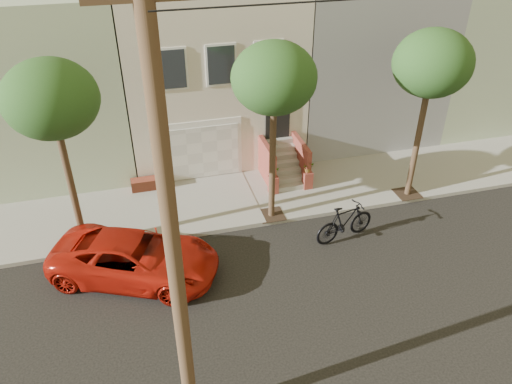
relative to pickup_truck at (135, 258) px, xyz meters
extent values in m
plane|color=black|center=(3.90, -2.06, -0.71)|extent=(90.00, 90.00, 0.00)
cube|color=gray|center=(3.90, 3.29, -0.63)|extent=(40.00, 3.70, 0.15)
cube|color=beige|center=(3.90, 9.14, 2.94)|extent=(7.00, 8.00, 7.00)
cube|color=#99AD8B|center=(-2.90, 9.14, 2.94)|extent=(6.50, 8.00, 7.00)
cube|color=gray|center=(10.70, 9.14, 2.94)|extent=(6.50, 8.00, 7.00)
cube|color=#99AD8B|center=(17.20, 9.14, 2.94)|extent=(6.50, 8.00, 7.00)
cube|color=white|center=(3.00, 5.16, 0.69)|extent=(3.20, 0.12, 2.50)
cube|color=silver|center=(3.00, 5.10, 0.59)|extent=(2.90, 0.06, 2.20)
cube|color=gray|center=(3.00, 3.29, -0.55)|extent=(3.20, 3.70, 0.02)
cube|color=#9C452A|center=(0.80, 4.84, -0.34)|extent=(1.40, 0.45, 0.44)
cube|color=black|center=(6.10, 5.11, 1.84)|extent=(1.00, 0.06, 2.00)
cube|color=#3F4751|center=(2.10, 5.11, 4.04)|extent=(1.00, 0.06, 1.40)
cube|color=white|center=(2.10, 5.13, 4.04)|extent=(1.15, 0.05, 1.55)
cube|color=#3F4751|center=(3.90, 5.11, 4.04)|extent=(1.00, 0.06, 1.40)
cube|color=white|center=(3.90, 5.13, 4.04)|extent=(1.15, 0.05, 1.55)
cube|color=#3F4751|center=(5.70, 5.11, 4.04)|extent=(1.00, 0.06, 1.40)
cube|color=white|center=(5.70, 5.13, 4.04)|extent=(1.15, 0.05, 1.55)
cube|color=gray|center=(6.10, 3.32, -0.46)|extent=(1.20, 0.28, 0.20)
cube|color=gray|center=(6.10, 3.60, -0.26)|extent=(1.20, 0.28, 0.20)
cube|color=gray|center=(6.10, 3.88, -0.06)|extent=(1.20, 0.28, 0.20)
cube|color=gray|center=(6.10, 4.16, 0.14)|extent=(1.20, 0.28, 0.20)
cube|color=gray|center=(6.10, 4.44, 0.34)|extent=(1.20, 0.28, 0.20)
cube|color=gray|center=(6.10, 4.72, 0.54)|extent=(1.20, 0.28, 0.20)
cube|color=gray|center=(6.10, 5.00, 0.74)|extent=(1.20, 0.28, 0.20)
cube|color=brown|center=(5.40, 4.16, 0.24)|extent=(0.18, 1.96, 1.60)
cube|color=brown|center=(6.80, 4.16, 0.24)|extent=(0.18, 1.96, 1.60)
cube|color=brown|center=(5.40, 3.28, -0.21)|extent=(0.35, 0.35, 0.70)
imported|color=#224D1B|center=(5.40, 3.28, 0.37)|extent=(0.40, 0.35, 0.45)
cube|color=brown|center=(6.80, 3.28, -0.21)|extent=(0.35, 0.35, 0.70)
imported|color=#224D1B|center=(6.80, 3.28, 0.37)|extent=(0.41, 0.35, 0.45)
cube|color=#2D2116|center=(-1.60, 1.84, -0.55)|extent=(0.90, 0.90, 0.02)
cylinder|color=#3D291C|center=(-1.60, 1.84, 1.54)|extent=(0.22, 0.22, 4.20)
ellipsoid|color=#224D1B|center=(-1.60, 1.84, 4.59)|extent=(2.70, 2.57, 2.29)
cube|color=#2D2116|center=(4.90, 1.84, -0.55)|extent=(0.90, 0.90, 0.02)
cylinder|color=#3D291C|center=(4.90, 1.84, 1.54)|extent=(0.22, 0.22, 4.20)
ellipsoid|color=#224D1B|center=(4.90, 1.84, 4.59)|extent=(2.70, 2.57, 2.29)
cube|color=#2D2116|center=(10.40, 1.84, -0.55)|extent=(0.90, 0.90, 0.02)
cylinder|color=#3D291C|center=(10.40, 1.84, 1.54)|extent=(0.22, 0.22, 4.20)
ellipsoid|color=#224D1B|center=(10.40, 1.84, 4.59)|extent=(2.70, 2.57, 2.29)
cylinder|color=#4C3723|center=(0.90, -5.26, 4.29)|extent=(0.30, 0.30, 10.00)
imported|color=#AC180C|center=(0.00, 0.00, 0.00)|extent=(5.61, 4.23, 1.42)
imported|color=black|center=(6.96, 0.07, -0.03)|extent=(2.35, 1.13, 1.36)
camera|label=1|loc=(0.55, -12.15, 9.81)|focal=34.62mm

